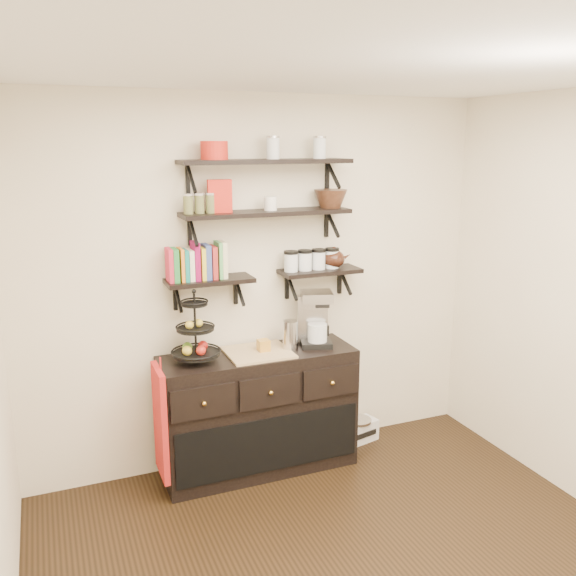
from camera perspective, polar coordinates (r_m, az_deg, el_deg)
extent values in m
cube|color=white|center=(2.80, 10.12, 20.22)|extent=(3.50, 3.50, 0.02)
cube|color=#F0E8CB|center=(4.48, -2.55, 0.42)|extent=(3.50, 0.02, 2.70)
cube|color=black|center=(4.24, -2.05, 11.76)|extent=(1.20, 0.27, 0.03)
cube|color=black|center=(4.21, -9.37, 10.01)|extent=(0.02, 0.03, 0.20)
cube|color=black|center=(4.56, 3.68, 10.41)|extent=(0.02, 0.03, 0.20)
cube|color=black|center=(4.27, -2.01, 7.05)|extent=(1.20, 0.27, 0.03)
cube|color=black|center=(4.25, -9.19, 5.30)|extent=(0.02, 0.03, 0.20)
cube|color=black|center=(4.59, 3.61, 6.05)|extent=(0.02, 0.03, 0.20)
cube|color=black|center=(4.23, -7.36, 0.69)|extent=(0.60, 0.25, 0.03)
cube|color=black|center=(4.31, -10.52, -0.75)|extent=(0.02, 0.03, 0.20)
cube|color=black|center=(4.41, -4.93, -0.23)|extent=(0.03, 0.03, 0.20)
cube|color=black|center=(4.51, 3.01, 1.59)|extent=(0.60, 0.25, 0.03)
cube|color=black|center=(4.54, -0.11, 0.22)|extent=(0.03, 0.03, 0.20)
cube|color=black|center=(4.72, 4.84, 0.69)|extent=(0.02, 0.03, 0.20)
cube|color=#B9203A|center=(4.15, -10.87, 1.95)|extent=(0.02, 0.15, 0.20)
cube|color=#247934|center=(4.15, -10.44, 2.26)|extent=(0.03, 0.15, 0.24)
cube|color=orange|center=(4.16, -9.91, 2.10)|extent=(0.04, 0.15, 0.21)
cube|color=#117A73|center=(4.17, -9.44, 2.41)|extent=(0.03, 0.15, 0.25)
cube|color=beige|center=(4.18, -8.97, 2.25)|extent=(0.03, 0.15, 0.22)
cube|color=maroon|center=(4.18, -8.45, 2.56)|extent=(0.04, 0.15, 0.26)
cube|color=gold|center=(4.19, -7.94, 2.40)|extent=(0.03, 0.15, 0.23)
cube|color=#36488A|center=(4.21, -7.47, 2.23)|extent=(0.03, 0.15, 0.20)
cube|color=maroon|center=(4.21, -6.93, 2.54)|extent=(0.04, 0.15, 0.24)
cube|color=#53A356|center=(4.23, -6.42, 2.38)|extent=(0.03, 0.15, 0.21)
cube|color=beige|center=(4.23, -5.94, 2.69)|extent=(0.03, 0.15, 0.25)
cylinder|color=silver|center=(4.40, 0.28, 2.39)|extent=(0.10, 0.10, 0.13)
cylinder|color=silver|center=(4.45, 1.59, 2.49)|extent=(0.10, 0.10, 0.13)
cylinder|color=silver|center=(4.49, 2.88, 2.59)|extent=(0.10, 0.10, 0.13)
cylinder|color=silver|center=(4.54, 4.14, 2.69)|extent=(0.10, 0.10, 0.13)
cube|color=black|center=(4.53, -2.75, -11.50)|extent=(1.40, 0.45, 0.90)
cube|color=tan|center=(4.36, -2.81, -6.03)|extent=(0.45, 0.41, 0.02)
sphere|color=gold|center=(4.08, -7.85, -10.67)|extent=(0.04, 0.04, 0.04)
sphere|color=gold|center=(4.21, -1.61, -9.78)|extent=(0.04, 0.04, 0.04)
sphere|color=gold|center=(4.38, 4.18, -8.85)|extent=(0.04, 0.04, 0.04)
cylinder|color=black|center=(4.16, -8.67, -3.69)|extent=(0.02, 0.02, 0.49)
cylinder|color=black|center=(4.22, -8.59, -6.09)|extent=(0.33, 0.33, 0.01)
cylinder|color=black|center=(4.17, -8.67, -3.82)|extent=(0.25, 0.25, 0.02)
cylinder|color=black|center=(4.12, -8.76, -1.49)|extent=(0.18, 0.18, 0.02)
sphere|color=#B21914|center=(4.26, -7.96, -5.34)|extent=(0.07, 0.07, 0.07)
sphere|color=gold|center=(4.15, -9.21, -3.43)|extent=(0.06, 0.06, 0.06)
cube|color=#B57F29|center=(4.35, -2.30, -5.37)|extent=(0.08, 0.08, 0.08)
cube|color=black|center=(4.51, 2.64, -5.16)|extent=(0.27, 0.26, 0.04)
cube|color=silver|center=(4.52, 2.29, -2.83)|extent=(0.24, 0.15, 0.34)
cube|color=silver|center=(4.41, 2.69, -0.79)|extent=(0.27, 0.26, 0.07)
cylinder|color=silver|center=(4.47, 2.76, -4.19)|extent=(0.18, 0.18, 0.13)
cylinder|color=silver|center=(4.39, 0.22, -4.47)|extent=(0.11, 0.11, 0.22)
cube|color=maroon|center=(4.24, -11.85, -12.22)|extent=(0.04, 0.33, 0.76)
cube|color=silver|center=(5.09, 6.56, -13.16)|extent=(0.35, 0.23, 0.17)
cylinder|color=silver|center=(5.05, 6.59, -12.19)|extent=(0.26, 0.26, 0.02)
cube|color=black|center=(5.03, 7.04, -13.56)|extent=(0.27, 0.07, 0.04)
cube|color=red|center=(4.15, -6.41, 8.53)|extent=(0.17, 0.08, 0.22)
cylinder|color=white|center=(4.27, -1.65, 7.91)|extent=(0.09, 0.09, 0.10)
cylinder|color=red|center=(4.13, -6.92, 12.66)|extent=(0.18, 0.18, 0.12)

